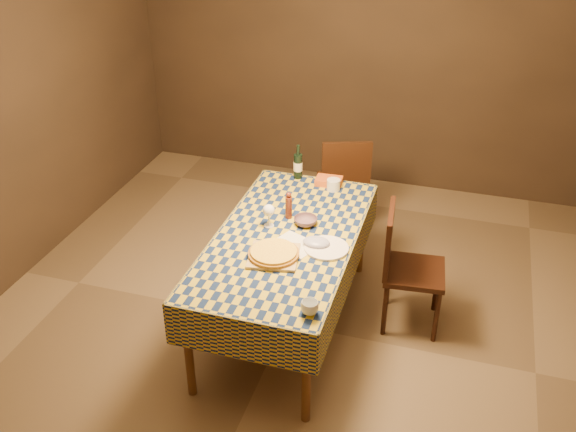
{
  "coord_description": "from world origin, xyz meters",
  "views": [
    {
      "loc": [
        1.08,
        -3.53,
        3.1
      ],
      "look_at": [
        0.0,
        0.05,
        0.9
      ],
      "focal_mm": 40.0,
      "sensor_mm": 36.0,
      "label": 1
    }
  ],
  "objects": [
    {
      "name": "room",
      "position": [
        0.0,
        0.0,
        1.35
      ],
      "size": [
        5.0,
        5.1,
        2.7
      ],
      "color": "brown",
      "rests_on": "ground"
    },
    {
      "name": "dining_table",
      "position": [
        0.0,
        0.0,
        0.69
      ],
      "size": [
        0.94,
        1.84,
        0.77
      ],
      "color": "brown",
      "rests_on": "ground"
    },
    {
      "name": "cutting_board",
      "position": [
        0.0,
        -0.27,
        0.78
      ],
      "size": [
        0.36,
        0.36,
        0.02
      ],
      "primitive_type": "cube",
      "rotation": [
        0.0,
        0.0,
        0.17
      ],
      "color": "tan",
      "rests_on": "dining_table"
    },
    {
      "name": "pizza",
      "position": [
        0.0,
        -0.27,
        0.81
      ],
      "size": [
        0.43,
        0.43,
        0.03
      ],
      "color": "#925E18",
      "rests_on": "cutting_board"
    },
    {
      "name": "pepper_mill",
      "position": [
        -0.05,
        0.24,
        0.87
      ],
      "size": [
        0.05,
        0.05,
        0.2
      ],
      "color": "#531F13",
      "rests_on": "dining_table"
    },
    {
      "name": "bowl",
      "position": [
        0.09,
        0.19,
        0.8
      ],
      "size": [
        0.19,
        0.19,
        0.05
      ],
      "primitive_type": "imported",
      "rotation": [
        0.0,
        0.0,
        0.2
      ],
      "color": "#5D444E",
      "rests_on": "dining_table"
    },
    {
      "name": "wine_glass",
      "position": [
        -0.15,
        0.09,
        0.89
      ],
      "size": [
        0.08,
        0.08,
        0.17
      ],
      "color": "white",
      "rests_on": "dining_table"
    },
    {
      "name": "wine_bottle",
      "position": [
        -0.16,
        0.86,
        0.88
      ],
      "size": [
        0.09,
        0.09,
        0.28
      ],
      "color": "black",
      "rests_on": "dining_table"
    },
    {
      "name": "deli_tub",
      "position": [
        0.15,
        0.75,
        0.81
      ],
      "size": [
        0.14,
        0.14,
        0.09
      ],
      "primitive_type": "cylinder",
      "rotation": [
        0.0,
        0.0,
        0.43
      ],
      "color": "silver",
      "rests_on": "dining_table"
    },
    {
      "name": "takeout_container",
      "position": [
        0.1,
        0.83,
        0.8
      ],
      "size": [
        0.21,
        0.15,
        0.05
      ],
      "primitive_type": "cube",
      "rotation": [
        0.0,
        0.0,
        0.05
      ],
      "color": "#B74E18",
      "rests_on": "dining_table"
    },
    {
      "name": "white_plate",
      "position": [
        0.3,
        -0.08,
        0.78
      ],
      "size": [
        0.36,
        0.36,
        0.02
      ],
      "primitive_type": "cylinder",
      "rotation": [
        0.0,
        0.0,
        0.26
      ],
      "color": "white",
      "rests_on": "dining_table"
    },
    {
      "name": "tumbler",
      "position": [
        0.37,
        -0.75,
        0.81
      ],
      "size": [
        0.13,
        0.13,
        0.08
      ],
      "primitive_type": "imported",
      "rotation": [
        0.0,
        0.0,
        0.23
      ],
      "color": "white",
      "rests_on": "dining_table"
    },
    {
      "name": "flour_patch",
      "position": [
        0.09,
        -0.08,
        0.77
      ],
      "size": [
        0.35,
        0.32,
        0.0
      ],
      "primitive_type": "cube",
      "rotation": [
        0.0,
        0.0,
        -0.41
      ],
      "color": "silver",
      "rests_on": "dining_table"
    },
    {
      "name": "flour_bag",
      "position": [
        0.23,
        -0.06,
        0.8
      ],
      "size": [
        0.19,
        0.15,
        0.05
      ],
      "primitive_type": "ellipsoid",
      "rotation": [
        0.0,
        0.0,
        0.06
      ],
      "color": "#969BC0",
      "rests_on": "dining_table"
    },
    {
      "name": "chair_far",
      "position": [
        0.1,
        1.41,
        0.52
      ],
      "size": [
        0.54,
        0.54,
        0.93
      ],
      "color": "black",
      "rests_on": "ground"
    },
    {
      "name": "chair_right",
      "position": [
        0.78,
        0.29,
        0.52
      ],
      "size": [
        0.47,
        0.46,
        0.93
      ],
      "color": "black",
      "rests_on": "ground"
    }
  ]
}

